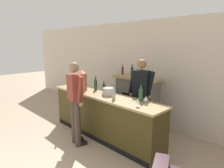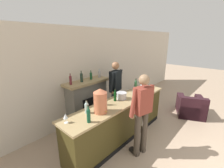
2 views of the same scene
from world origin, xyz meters
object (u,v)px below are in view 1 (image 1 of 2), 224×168
(copper_dispenser, at_px, (82,80))
(wine_bottle_rose_blush, at_px, (114,93))
(fireplace_stone, at_px, (137,99))
(person_bartender, at_px, (141,94))
(wine_bottle_chardonnay_pale, at_px, (104,88))
(ice_bucket_steel, at_px, (108,91))
(person_customer, at_px, (75,100))
(wine_bottle_riesling_slim, at_px, (141,94))
(wine_bottle_port_short, at_px, (83,83))
(wine_glass_front_right, at_px, (146,98))
(wine_bottle_merlot_tall, at_px, (69,83))
(wine_glass_by_dispenser, at_px, (72,81))
(wine_bottle_burgundy_dark, at_px, (96,84))
(wine_glass_near_bucket, at_px, (138,101))

(copper_dispenser, distance_m, wine_bottle_rose_blush, 1.15)
(fireplace_stone, bearing_deg, person_bartender, -45.10)
(wine_bottle_rose_blush, distance_m, wine_bottle_chardonnay_pale, 0.54)
(ice_bucket_steel, bearing_deg, person_customer, -108.53)
(fireplace_stone, distance_m, wine_bottle_riesling_slim, 1.50)
(wine_bottle_riesling_slim, distance_m, wine_bottle_port_short, 1.84)
(wine_glass_front_right, bearing_deg, person_bartender, 134.11)
(wine_bottle_rose_blush, xyz_separation_m, wine_bottle_merlot_tall, (-1.54, -0.09, 0.01))
(fireplace_stone, relative_size, wine_bottle_merlot_tall, 4.90)
(fireplace_stone, height_order, wine_bottle_rose_blush, fireplace_stone)
(wine_bottle_merlot_tall, distance_m, wine_glass_front_right, 2.24)
(wine_bottle_rose_blush, bearing_deg, wine_bottle_port_short, 171.61)
(fireplace_stone, bearing_deg, wine_bottle_chardonnay_pale, -93.53)
(wine_bottle_merlot_tall, bearing_deg, wine_glass_by_dispenser, 134.47)
(person_customer, bearing_deg, ice_bucket_steel, 71.47)
(copper_dispenser, relative_size, wine_bottle_port_short, 1.85)
(wine_glass_front_right, bearing_deg, wine_bottle_burgundy_dark, 177.35)
(person_customer, relative_size, ice_bucket_steel, 7.10)
(person_customer, relative_size, wine_bottle_burgundy_dark, 5.14)
(wine_bottle_chardonnay_pale, distance_m, wine_bottle_port_short, 0.84)
(wine_bottle_rose_blush, bearing_deg, copper_dispenser, 179.06)
(wine_bottle_riesling_slim, bearing_deg, wine_bottle_chardonnay_pale, -175.36)
(wine_glass_by_dispenser, bearing_deg, wine_bottle_rose_blush, -5.99)
(wine_bottle_rose_blush, bearing_deg, ice_bucket_steel, 155.86)
(copper_dispenser, bearing_deg, person_customer, -45.57)
(person_bartender, height_order, wine_bottle_riesling_slim, person_bartender)
(copper_dispenser, distance_m, ice_bucket_steel, 0.85)
(person_bartender, xyz_separation_m, wine_bottle_chardonnay_pale, (-0.66, -0.55, 0.13))
(wine_bottle_rose_blush, relative_size, wine_bottle_port_short, 1.06)
(wine_bottle_chardonnay_pale, height_order, wine_glass_near_bucket, wine_bottle_chardonnay_pale)
(wine_glass_by_dispenser, bearing_deg, wine_bottle_port_short, 0.93)
(person_customer, relative_size, wine_bottle_chardonnay_pale, 6.16)
(wine_glass_by_dispenser, relative_size, wine_glass_near_bucket, 1.16)
(person_bartender, xyz_separation_m, wine_glass_by_dispenser, (-1.97, -0.54, 0.13))
(person_bartender, distance_m, wine_bottle_port_short, 1.59)
(fireplace_stone, distance_m, wine_bottle_chardonnay_pale, 1.24)
(ice_bucket_steel, xyz_separation_m, wine_bottle_burgundy_dark, (-0.58, 0.12, 0.07))
(wine_bottle_riesling_slim, distance_m, wine_glass_by_dispenser, 2.31)
(fireplace_stone, relative_size, wine_bottle_rose_blush, 5.54)
(wine_glass_near_bucket, bearing_deg, wine_bottle_riesling_slim, 118.63)
(copper_dispenser, xyz_separation_m, wine_glass_by_dispenser, (-0.67, 0.17, -0.13))
(ice_bucket_steel, relative_size, wine_bottle_burgundy_dark, 0.72)
(person_bartender, relative_size, wine_bottle_chardonnay_pale, 6.25)
(wine_bottle_merlot_tall, bearing_deg, person_bartender, 26.09)
(wine_bottle_rose_blush, height_order, wine_bottle_riesling_slim, wine_bottle_riesling_slim)
(wine_bottle_riesling_slim, distance_m, wine_bottle_chardonnay_pale, 1.01)
(fireplace_stone, relative_size, wine_glass_by_dispenser, 9.04)
(wine_glass_by_dispenser, relative_size, wine_glass_front_right, 1.15)
(fireplace_stone, height_order, wine_glass_near_bucket, fireplace_stone)
(ice_bucket_steel, xyz_separation_m, wine_bottle_merlot_tall, (-1.22, -0.23, 0.06))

